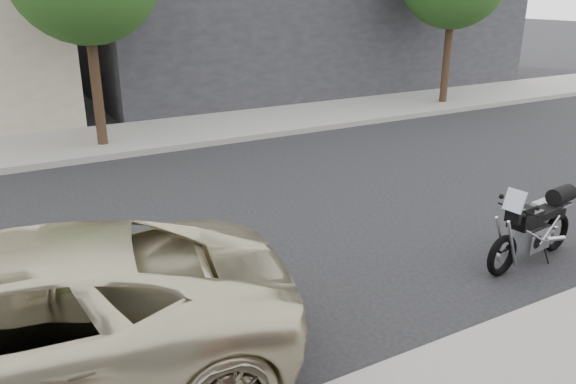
# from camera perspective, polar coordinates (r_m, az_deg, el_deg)

# --- Properties ---
(ground) EXTENTS (120.00, 120.00, 0.00)m
(ground) POSITION_cam_1_polar(r_m,az_deg,el_deg) (9.61, 1.16, -2.53)
(ground) COLOR black
(ground) RESTS_ON ground
(far_sidewalk) EXTENTS (44.00, 3.00, 0.15)m
(far_sidewalk) POSITION_cam_1_polar(r_m,az_deg,el_deg) (15.28, -11.28, 5.95)
(far_sidewalk) COLOR gray
(far_sidewalk) RESTS_ON ground
(motorcycle) EXTENTS (1.91, 0.75, 1.21)m
(motorcycle) POSITION_cam_1_polar(r_m,az_deg,el_deg) (8.68, 23.90, -3.15)
(motorcycle) COLOR black
(motorcycle) RESTS_ON ground
(minivan) EXTENTS (5.83, 3.57, 1.51)m
(minivan) POSITION_cam_1_polar(r_m,az_deg,el_deg) (5.94, -27.13, -11.96)
(minivan) COLOR beige
(minivan) RESTS_ON ground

